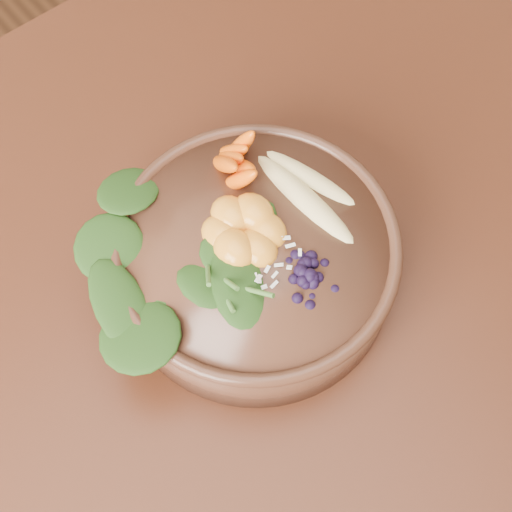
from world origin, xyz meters
The scene contains 9 objects.
ground centered at (0.00, 0.00, 0.00)m, with size 4.00×4.00×0.00m, color #381E0F.
dining_table centered at (0.00, 0.00, 0.66)m, with size 1.60×0.90×0.75m.
stoneware_bowl centered at (0.03, 0.04, 0.78)m, with size 0.25×0.25×0.07m, color #4F2D1E.
kale_heap centered at (-0.02, 0.08, 0.84)m, with size 0.16×0.15×0.04m, color #204114, non-canonical shape.
carrot_cluster centered at (0.06, 0.11, 0.85)m, with size 0.05×0.05×0.07m, color #FE650A, non-canonical shape.
banana_halves centered at (0.10, 0.05, 0.83)m, with size 0.06×0.14×0.02m.
mandarin_cluster centered at (0.03, 0.06, 0.83)m, with size 0.07×0.08×0.03m, color orange, non-canonical shape.
blueberry_pile centered at (0.04, -0.01, 0.83)m, with size 0.12×0.09×0.03m, color black, non-canonical shape.
coconut_flakes centered at (0.03, 0.02, 0.82)m, with size 0.08×0.06×0.01m, color white, non-canonical shape.
Camera 1 is at (-0.15, -0.18, 1.36)m, focal length 50.00 mm.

